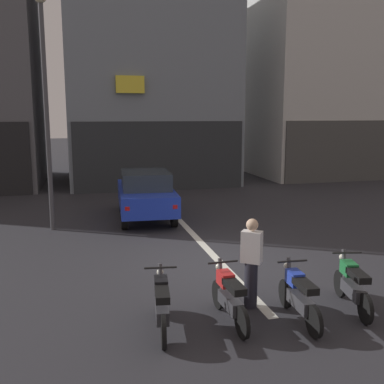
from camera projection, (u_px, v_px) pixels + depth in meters
name	position (u px, v px, depth m)	size (l,w,h in m)	color
ground_plane	(221.00, 263.00, 10.55)	(120.00, 120.00, 0.00)	#2B2B30
lane_centre_line	(171.00, 211.00, 16.28)	(0.20, 18.00, 0.01)	silver
building_mid_block	(146.00, 78.00, 23.84)	(8.23, 8.68, 10.95)	gray
building_far_right	(329.00, 11.00, 25.77)	(9.14, 7.87, 18.92)	silver
car_blue_crossing_near	(146.00, 193.00, 14.92)	(2.00, 4.20, 1.64)	black
street_lamp	(45.00, 89.00, 12.93)	(0.36, 0.36, 6.98)	#47474C
motorcycle_black_row_leftmost	(162.00, 304.00, 7.22)	(0.55, 1.66, 0.98)	black
motorcycle_red_row_left_mid	(229.00, 296.00, 7.51)	(0.55, 1.67, 0.98)	black
motorcycle_blue_row_centre	(299.00, 295.00, 7.55)	(0.55, 1.67, 0.98)	black
motorcycle_green_row_right_mid	(352.00, 285.00, 8.02)	(0.55, 1.65, 0.98)	black
person_by_motorcycles	(251.00, 262.00, 8.02)	(0.42, 0.39, 1.67)	#23232D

